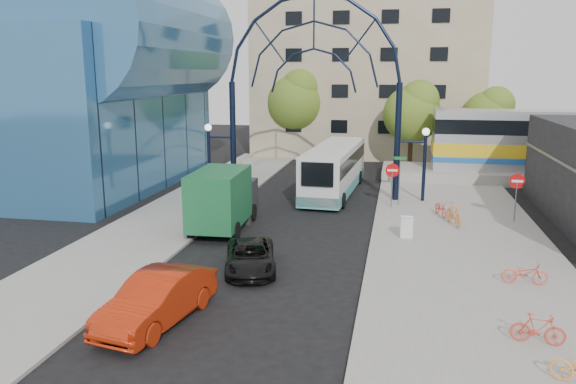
% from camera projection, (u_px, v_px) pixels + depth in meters
% --- Properties ---
extents(ground, '(120.00, 120.00, 0.00)m').
position_uv_depth(ground, '(255.00, 278.00, 21.07)').
color(ground, black).
rests_on(ground, ground).
extents(sidewalk_east, '(8.00, 56.00, 0.12)m').
position_uv_depth(sidewalk_east, '(465.00, 256.00, 23.37)').
color(sidewalk_east, gray).
rests_on(sidewalk_east, ground).
extents(plaza_west, '(5.00, 50.00, 0.12)m').
position_uv_depth(plaza_west, '(160.00, 225.00, 28.05)').
color(plaza_west, gray).
rests_on(plaza_west, ground).
extents(gateway_arch, '(13.64, 0.44, 12.10)m').
position_uv_depth(gateway_arch, '(314.00, 55.00, 32.71)').
color(gateway_arch, black).
rests_on(gateway_arch, ground).
extents(stop_sign, '(0.80, 0.07, 2.50)m').
position_uv_depth(stop_sign, '(392.00, 174.00, 31.25)').
color(stop_sign, slate).
rests_on(stop_sign, sidewalk_east).
extents(do_not_enter_sign, '(0.76, 0.07, 2.48)m').
position_uv_depth(do_not_enter_sign, '(517.00, 186.00, 28.16)').
color(do_not_enter_sign, slate).
rests_on(do_not_enter_sign, sidewalk_east).
extents(street_name_sign, '(0.70, 0.70, 2.80)m').
position_uv_depth(street_name_sign, '(400.00, 170.00, 31.72)').
color(street_name_sign, slate).
rests_on(street_name_sign, sidewalk_east).
extents(sandwich_board, '(0.55, 0.61, 0.99)m').
position_uv_depth(sandwich_board, '(407.00, 225.00, 25.58)').
color(sandwich_board, white).
rests_on(sandwich_board, sidewalk_east).
extents(transit_hall, '(16.50, 18.00, 14.50)m').
position_uv_depth(transit_hall, '(86.00, 86.00, 36.97)').
color(transit_hall, '#2F6391').
rests_on(transit_hall, ground).
extents(apartment_block, '(20.00, 12.10, 14.00)m').
position_uv_depth(apartment_block, '(368.00, 78.00, 52.77)').
color(apartment_block, tan).
rests_on(apartment_block, ground).
extents(tree_north_a, '(4.48, 4.48, 7.00)m').
position_uv_depth(tree_north_a, '(414.00, 111.00, 43.81)').
color(tree_north_a, '#382314').
rests_on(tree_north_a, ground).
extents(tree_north_b, '(5.12, 5.12, 8.00)m').
position_uv_depth(tree_north_b, '(297.00, 99.00, 49.41)').
color(tree_north_b, '#382314').
rests_on(tree_north_b, ground).
extents(tree_north_c, '(4.16, 4.16, 6.50)m').
position_uv_depth(tree_north_c, '(490.00, 114.00, 44.66)').
color(tree_north_c, '#382314').
rests_on(tree_north_c, ground).
extents(city_bus, '(3.08, 11.05, 3.00)m').
position_uv_depth(city_bus, '(335.00, 169.00, 35.61)').
color(city_bus, silver).
rests_on(city_bus, ground).
extents(green_truck, '(2.54, 6.10, 3.04)m').
position_uv_depth(green_truck, '(224.00, 199.00, 27.40)').
color(green_truck, black).
rests_on(green_truck, ground).
extents(black_suv, '(2.84, 4.39, 1.12)m').
position_uv_depth(black_suv, '(250.00, 257.00, 21.75)').
color(black_suv, black).
rests_on(black_suv, ground).
extents(red_sedan, '(2.44, 4.92, 1.55)m').
position_uv_depth(red_sedan, '(157.00, 299.00, 17.16)').
color(red_sedan, '#AD240A').
rests_on(red_sedan, ground).
extents(bike_near_a, '(0.96, 1.66, 0.83)m').
position_uv_depth(bike_near_a, '(441.00, 208.00, 29.67)').
color(bike_near_a, '#F43A30').
rests_on(bike_near_a, sidewalk_east).
extents(bike_near_b, '(1.04, 1.93, 1.12)m').
position_uv_depth(bike_near_b, '(454.00, 214.00, 27.79)').
color(bike_near_b, orange).
rests_on(bike_near_b, sidewalk_east).
extents(bike_far_a, '(1.58, 0.55, 0.83)m').
position_uv_depth(bike_far_a, '(525.00, 273.00, 20.07)').
color(bike_far_a, '#EB4B2F').
rests_on(bike_far_a, sidewalk_east).
extents(bike_far_b, '(1.51, 0.60, 0.88)m').
position_uv_depth(bike_far_b, '(538.00, 329.00, 15.64)').
color(bike_far_b, red).
rests_on(bike_far_b, sidewalk_east).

